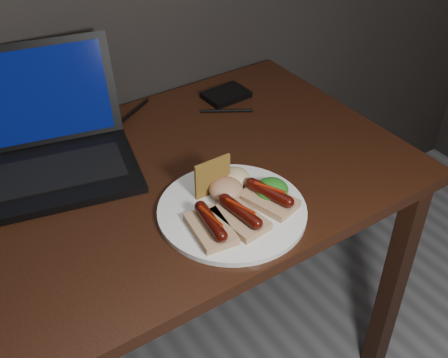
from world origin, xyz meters
TOP-DOWN VIEW (x-y plane):
  - desk at (0.00, 1.38)m, footprint 1.40×0.70m
  - laptop at (-0.07, 1.58)m, footprint 0.46×0.41m
  - hard_drive at (0.45, 1.61)m, footprint 0.12×0.09m
  - desk_cables at (0.03, 1.54)m, footprint 0.90×0.34m
  - plate at (0.19, 1.20)m, footprint 0.38×0.38m
  - bread_sausage_left at (0.12, 1.16)m, footprint 0.08×0.12m
  - bread_sausage_center at (0.18, 1.15)m, footprint 0.08×0.12m
  - bread_sausage_right at (0.27, 1.17)m, footprint 0.10×0.13m
  - crispbread at (0.19, 1.26)m, footprint 0.09×0.01m
  - salad_greens at (0.29, 1.18)m, footprint 0.07×0.07m
  - salsa_mound at (0.21, 1.24)m, footprint 0.07×0.07m
  - coleslaw_mound at (0.25, 1.26)m, footprint 0.06×0.06m

SIDE VIEW (x-z plane):
  - desk at x=0.00m, z-range 0.29..1.04m
  - desk_cables at x=0.03m, z-range 0.75..0.76m
  - plate at x=0.19m, z-range 0.75..0.76m
  - hard_drive at x=0.45m, z-range 0.75..0.77m
  - bread_sausage_left at x=0.12m, z-range 0.76..0.80m
  - bread_sausage_center at x=0.18m, z-range 0.76..0.80m
  - bread_sausage_right at x=0.27m, z-range 0.76..0.80m
  - coleslaw_mound at x=0.25m, z-range 0.76..0.80m
  - salad_greens at x=0.29m, z-range 0.76..0.80m
  - salsa_mound at x=0.21m, z-range 0.76..0.80m
  - laptop at x=-0.07m, z-range 0.68..0.93m
  - crispbread at x=0.19m, z-range 0.76..0.85m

